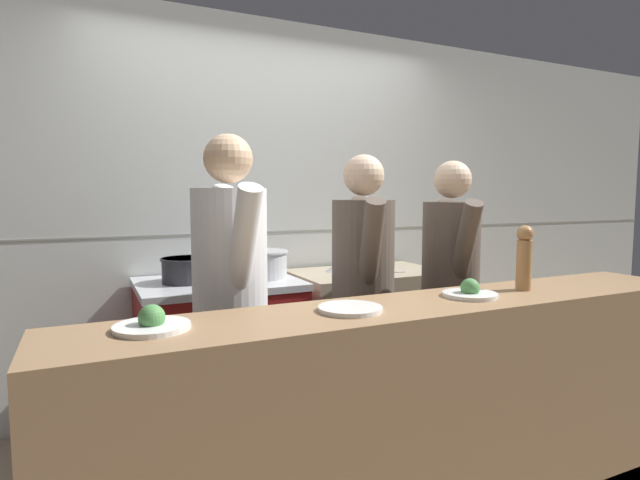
# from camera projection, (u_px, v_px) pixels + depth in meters

# --- Properties ---
(wall_back_tiled) EXTENTS (8.00, 0.06, 2.60)m
(wall_back_tiled) POSITION_uv_depth(u_px,v_px,m) (272.00, 210.00, 3.51)
(wall_back_tiled) COLOR silver
(wall_back_tiled) RESTS_ON ground_plane
(oven_range) EXTENTS (0.94, 0.71, 0.90)m
(oven_range) POSITION_uv_depth(u_px,v_px,m) (219.00, 354.00, 3.02)
(oven_range) COLOR maroon
(oven_range) RESTS_ON ground_plane
(prep_counter) EXTENTS (1.02, 0.65, 0.89)m
(prep_counter) POSITION_uv_depth(u_px,v_px,m) (367.00, 334.00, 3.46)
(prep_counter) COLOR gray
(prep_counter) RESTS_ON ground_plane
(pass_counter) EXTENTS (2.89, 0.45, 0.97)m
(pass_counter) POSITION_uv_depth(u_px,v_px,m) (423.00, 417.00, 2.09)
(pass_counter) COLOR #93704C
(pass_counter) RESTS_ON ground_plane
(stock_pot) EXTENTS (0.30, 0.30, 0.14)m
(stock_pot) POSITION_uv_depth(u_px,v_px,m) (187.00, 269.00, 2.92)
(stock_pot) COLOR #2D2D33
(stock_pot) RESTS_ON oven_range
(sauce_pot) EXTENTS (0.33, 0.33, 0.17)m
(sauce_pot) POSITION_uv_depth(u_px,v_px,m) (262.00, 263.00, 3.08)
(sauce_pot) COLOR #B7BABF
(sauce_pot) RESTS_ON oven_range
(mixing_bowl_steel) EXTENTS (0.23, 0.23, 0.08)m
(mixing_bowl_steel) POSITION_uv_depth(u_px,v_px,m) (342.00, 266.00, 3.39)
(mixing_bowl_steel) COLOR #B7BABF
(mixing_bowl_steel) RESTS_ON prep_counter
(chefs_knife) EXTENTS (0.35, 0.08, 0.02)m
(chefs_knife) POSITION_uv_depth(u_px,v_px,m) (376.00, 272.00, 3.32)
(chefs_knife) COLOR #B7BABF
(chefs_knife) RESTS_ON prep_counter
(plated_dish_main) EXTENTS (0.25, 0.25, 0.09)m
(plated_dish_main) POSITION_uv_depth(u_px,v_px,m) (152.00, 323.00, 1.63)
(plated_dish_main) COLOR white
(plated_dish_main) RESTS_ON pass_counter
(plated_dish_appetiser) EXTENTS (0.25, 0.25, 0.02)m
(plated_dish_appetiser) POSITION_uv_depth(u_px,v_px,m) (350.00, 309.00, 1.89)
(plated_dish_appetiser) COLOR white
(plated_dish_appetiser) RESTS_ON pass_counter
(plated_dish_dessert) EXTENTS (0.23, 0.23, 0.08)m
(plated_dish_dessert) POSITION_uv_depth(u_px,v_px,m) (470.00, 292.00, 2.16)
(plated_dish_dessert) COLOR white
(plated_dish_dessert) RESTS_ON pass_counter
(pepper_mill) EXTENTS (0.08, 0.08, 0.30)m
(pepper_mill) POSITION_uv_depth(u_px,v_px,m) (524.00, 256.00, 2.30)
(pepper_mill) COLOR #AD7A47
(pepper_mill) RESTS_ON pass_counter
(chef_head_cook) EXTENTS (0.35, 0.73, 1.68)m
(chef_head_cook) POSITION_uv_depth(u_px,v_px,m) (230.00, 297.00, 2.30)
(chef_head_cook) COLOR black
(chef_head_cook) RESTS_ON ground_plane
(chef_sous) EXTENTS (0.42, 0.69, 1.62)m
(chef_sous) POSITION_uv_depth(u_px,v_px,m) (363.00, 291.00, 2.64)
(chef_sous) COLOR black
(chef_sous) RESTS_ON ground_plane
(chef_line) EXTENTS (0.41, 0.69, 1.60)m
(chef_line) POSITION_uv_depth(u_px,v_px,m) (450.00, 285.00, 2.87)
(chef_line) COLOR black
(chef_line) RESTS_ON ground_plane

